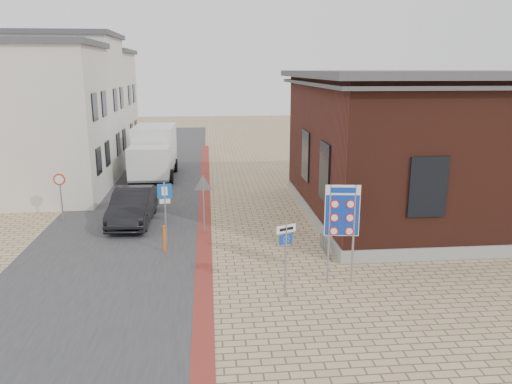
{
  "coord_description": "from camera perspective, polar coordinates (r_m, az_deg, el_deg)",
  "views": [
    {
      "loc": [
        -1.75,
        -15.58,
        6.88
      ],
      "look_at": [
        0.07,
        3.25,
        2.2
      ],
      "focal_mm": 35.0,
      "sensor_mm": 36.0,
      "label": 1
    }
  ],
  "objects": [
    {
      "name": "curb_strip",
      "position": [
        26.49,
        -5.89,
        -1.2
      ],
      "size": [
        0.6,
        40.0,
        0.02
      ],
      "primitive_type": "cube",
      "color": "maroon",
      "rests_on": "ground"
    },
    {
      "name": "townhouse_near",
      "position": [
        29.22,
        -24.16,
        7.36
      ],
      "size": [
        7.4,
        6.4,
        8.3
      ],
      "color": "beige",
      "rests_on": "ground"
    },
    {
      "name": "townhouse_mid",
      "position": [
        34.91,
        -21.16,
        9.17
      ],
      "size": [
        7.4,
        6.4,
        9.1
      ],
      "color": "beige",
      "rests_on": "ground"
    },
    {
      "name": "townhouse_far",
      "position": [
        40.74,
        -18.9,
        9.34
      ],
      "size": [
        7.4,
        6.4,
        8.3
      ],
      "color": "beige",
      "rests_on": "ground"
    },
    {
      "name": "bollard",
      "position": [
        19.53,
        -10.41,
        -5.31
      ],
      "size": [
        0.11,
        0.11,
        1.07
      ],
      "primitive_type": "cylinder",
      "rotation": [
        0.0,
        0.0,
        0.18
      ],
      "color": "#FF610D",
      "rests_on": "ground"
    },
    {
      "name": "bike_rack",
      "position": [
        19.48,
        7.91,
        -6.11
      ],
      "size": [
        0.08,
        1.8,
        0.6
      ],
      "color": "slate",
      "rests_on": "ground"
    },
    {
      "name": "yield_sign",
      "position": [
        21.12,
        -6.06,
        0.27
      ],
      "size": [
        0.9,
        0.12,
        2.53
      ],
      "rotation": [
        0.0,
        0.0,
        -0.07
      ],
      "color": "gray",
      "rests_on": "ground"
    },
    {
      "name": "border_sign",
      "position": [
        16.3,
        9.82,
        -2.31
      ],
      "size": [
        1.12,
        0.19,
        3.3
      ],
      "rotation": [
        0.0,
        0.0,
        -0.12
      ],
      "color": "gray",
      "rests_on": "ground"
    },
    {
      "name": "essen_sign",
      "position": [
        15.19,
        3.43,
        -6.26
      ],
      "size": [
        0.63,
        0.32,
        2.49
      ],
      "rotation": [
        0.0,
        0.0,
        0.43
      ],
      "color": "gray",
      "rests_on": "ground"
    },
    {
      "name": "brick_building",
      "position": [
        25.24,
        19.81,
        5.34
      ],
      "size": [
        13.0,
        13.0,
        6.8
      ],
      "color": "gray",
      "rests_on": "ground"
    },
    {
      "name": "sedan",
      "position": [
        23.48,
        -13.89,
        -1.56
      ],
      "size": [
        1.83,
        4.85,
        1.58
      ],
      "primitive_type": "imported",
      "rotation": [
        0.0,
        0.0,
        -0.03
      ],
      "color": "black",
      "rests_on": "ground"
    },
    {
      "name": "box_truck",
      "position": [
        32.93,
        -11.61,
        4.53
      ],
      "size": [
        2.76,
        6.28,
        3.26
      ],
      "rotation": [
        0.0,
        0.0,
        -0.01
      ],
      "color": "slate",
      "rests_on": "ground"
    },
    {
      "name": "road_strip",
      "position": [
        31.57,
        -12.22,
        1.0
      ],
      "size": [
        7.0,
        60.0,
        0.02
      ],
      "primitive_type": "cube",
      "color": "#38383A",
      "rests_on": "ground"
    },
    {
      "name": "ground",
      "position": [
        17.13,
        0.82,
        -9.8
      ],
      "size": [
        120.0,
        120.0,
        0.0
      ],
      "primitive_type": "plane",
      "color": "tan",
      "rests_on": "ground"
    },
    {
      "name": "speed_sign",
      "position": [
        24.39,
        -21.45,
        0.22
      ],
      "size": [
        0.54,
        0.07,
        2.28
      ],
      "rotation": [
        0.0,
        0.0,
        0.03
      ],
      "color": "gray",
      "rests_on": "ground"
    },
    {
      "name": "parking_sign",
      "position": [
        20.01,
        -10.36,
        -1.15
      ],
      "size": [
        0.57,
        0.11,
        2.58
      ],
      "rotation": [
        0.0,
        0.0,
        0.12
      ],
      "color": "gray",
      "rests_on": "ground"
    }
  ]
}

